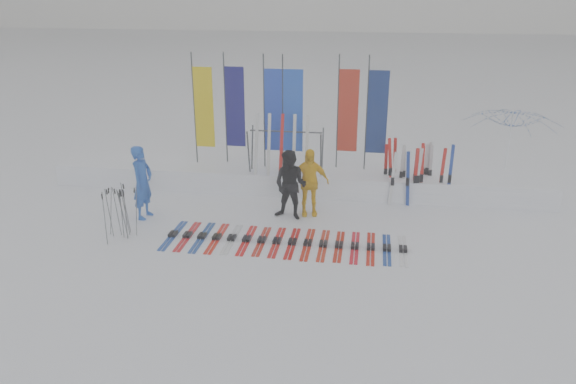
% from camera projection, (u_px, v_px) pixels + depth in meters
% --- Properties ---
extents(ground, '(120.00, 120.00, 0.00)m').
position_uv_depth(ground, '(268.00, 261.00, 12.03)').
color(ground, white).
rests_on(ground, ground).
extents(snow_bank, '(14.00, 1.60, 0.60)m').
position_uv_depth(snow_bank, '(297.00, 178.00, 16.19)').
color(snow_bank, white).
rests_on(snow_bank, ground).
extents(person_blue, '(0.54, 0.74, 1.87)m').
position_uv_depth(person_blue, '(142.00, 182.00, 13.96)').
color(person_blue, '#1E4EB4').
rests_on(person_blue, ground).
extents(person_black, '(0.99, 0.85, 1.77)m').
position_uv_depth(person_black, '(290.00, 185.00, 13.92)').
color(person_black, black).
rests_on(person_black, ground).
extents(person_yellow, '(1.09, 0.63, 1.75)m').
position_uv_depth(person_yellow, '(309.00, 182.00, 14.16)').
color(person_yellow, yellow).
rests_on(person_yellow, ground).
extents(tent_canopy, '(3.42, 3.44, 2.40)m').
position_uv_depth(tent_canopy, '(508.00, 150.00, 15.76)').
color(tent_canopy, white).
rests_on(tent_canopy, ground).
extents(ski_row, '(5.50, 1.69, 0.07)m').
position_uv_depth(ski_row, '(284.00, 242.00, 12.85)').
color(ski_row, '#153996').
rests_on(ski_row, ground).
extents(pole_cluster, '(0.78, 0.75, 1.25)m').
position_uv_depth(pole_cluster, '(120.00, 213.00, 12.98)').
color(pole_cluster, '#595B60').
rests_on(pole_cluster, ground).
extents(feather_flags, '(5.49, 0.30, 3.20)m').
position_uv_depth(feather_flags, '(287.00, 110.00, 15.73)').
color(feather_flags, '#383A3F').
rests_on(feather_flags, ground).
extents(ski_rack, '(2.04, 0.80, 1.23)m').
position_uv_depth(ski_rack, '(286.00, 146.00, 15.47)').
color(ski_rack, '#383A3F').
rests_on(ski_rack, ground).
extents(upright_skis, '(1.75, 1.17, 1.70)m').
position_uv_depth(upright_skis, '(414.00, 173.00, 15.19)').
color(upright_skis, silver).
rests_on(upright_skis, ground).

